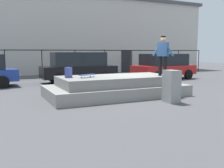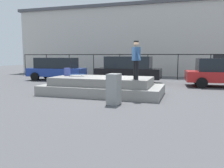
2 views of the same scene
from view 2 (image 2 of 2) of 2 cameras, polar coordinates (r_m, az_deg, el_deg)
ground_plane at (r=11.49m, az=1.84°, el=-2.62°), size 60.00×60.00×0.00m
concrete_ledge at (r=11.58m, az=-2.39°, el=-0.61°), size 5.81×2.81×0.85m
skateboarder at (r=10.28m, az=5.84°, el=6.42°), size 0.59×0.87×1.67m
skateboard at (r=11.95m, az=-8.52°, el=2.29°), size 0.78×0.51×0.12m
backpack at (r=12.52m, az=-10.77°, el=2.91°), size 0.33×0.34×0.41m
car_blue_hatchback_near at (r=18.78m, az=-13.25°, el=3.70°), size 4.45×2.19×1.74m
car_black_hatchback_mid at (r=16.58m, az=3.99°, el=3.63°), size 4.48×2.00×1.84m
car_red_hatchback_far at (r=15.84m, az=25.27°, el=2.69°), size 4.48×2.52×1.73m
utility_box at (r=9.19m, az=0.46°, el=-1.22°), size 0.47×0.62×1.19m
fence_row at (r=19.72m, az=8.64°, el=5.41°), size 24.06×0.06×2.03m
warehouse_building at (r=26.22m, az=10.97°, el=10.13°), size 29.21×8.04×6.88m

